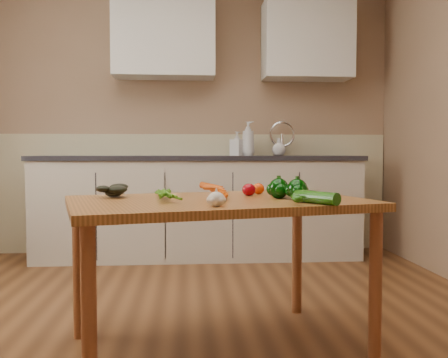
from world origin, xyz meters
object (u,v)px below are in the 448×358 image
soap_bottle_b (237,144)px  carrot_bunch (201,192)px  zucchini_b (316,197)px  soap_bottle_a (248,139)px  leafy_greens (111,187)px  pepper_b (279,188)px  pepper_c (297,189)px  garlic_bulb (216,199)px  pepper_a (279,188)px  tomato_b (258,189)px  table (217,216)px  soap_bottle_c (279,147)px  tomato_a (249,190)px  tomato_c (277,188)px  zucchini_a (313,196)px

soap_bottle_b → carrot_bunch: bearing=118.1°
carrot_bunch → zucchini_b: size_ratio=1.11×
soap_bottle_a → leafy_greens: (-0.92, -2.08, -0.30)m
pepper_b → pepper_c: (0.05, -0.16, 0.00)m
soap_bottle_b → garlic_bulb: soap_bottle_b is taller
soap_bottle_a → pepper_c: soap_bottle_a is taller
soap_bottle_a → soap_bottle_b: 0.11m
pepper_a → tomato_b: 0.25m
table → soap_bottle_c: (0.69, 2.16, 0.35)m
soap_bottle_a → tomato_a: (-0.25, -2.06, -0.31)m
table → soap_bottle_a: 2.29m
garlic_bulb → pepper_b: 0.54m
soap_bottle_b → tomato_c: 1.97m
carrot_bunch → pepper_a: size_ratio=2.62×
pepper_a → tomato_b: bearing=104.0°
tomato_c → zucchini_b: (0.08, -0.49, -0.00)m
carrot_bunch → pepper_c: (0.43, -0.06, 0.01)m
leafy_greens → zucchini_a: size_ratio=1.11×
table → tomato_b: tomato_b is taller
soap_bottle_a → soap_bottle_c: 0.29m
tomato_a → soap_bottle_a: bearing=83.1°
soap_bottle_b → soap_bottle_c: soap_bottle_b is taller
pepper_a → pepper_b: (0.02, 0.09, -0.00)m
table → tomato_c: size_ratio=21.77×
tomato_a → tomato_c: (0.16, 0.10, 0.00)m
zucchini_a → carrot_bunch: bearing=158.1°
garlic_bulb → pepper_c: bearing=34.2°
pepper_a → soap_bottle_a: bearing=86.8°
soap_bottle_a → tomato_c: (-0.09, -1.96, -0.31)m
tomato_b → zucchini_b: size_ratio=0.28×
soap_bottle_c → zucchini_b: bearing=14.8°
pepper_c → leafy_greens: bearing=167.4°
pepper_b → zucchini_b: bearing=-74.9°
pepper_c → tomato_b: 0.35m
pepper_a → zucchini_a: (0.11, -0.21, -0.02)m
leafy_greens → tomato_b: bearing=10.0°
leafy_greens → zucchini_a: leafy_greens is taller
carrot_bunch → zucchini_b: (0.48, -0.25, -0.01)m
tomato_b → zucchini_b: bearing=-71.1°
soap_bottle_b → tomato_b: (-0.08, -1.94, -0.27)m
tomato_a → soap_bottle_c: bearing=75.4°
pepper_c → tomato_c: size_ratio=1.37×
soap_bottle_c → tomato_c: size_ratio=2.28×
soap_bottle_b → carrot_bunch: (-0.38, -2.20, -0.27)m
soap_bottle_b → tomato_a: bearing=123.9°
garlic_bulb → tomato_a: 0.51m
carrot_bunch → tomato_a: (0.24, 0.15, -0.00)m
pepper_b → zucchini_a: size_ratio=0.52×
pepper_b → soap_bottle_b: bearing=89.9°
leafy_greens → tomato_c: leafy_greens is taller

